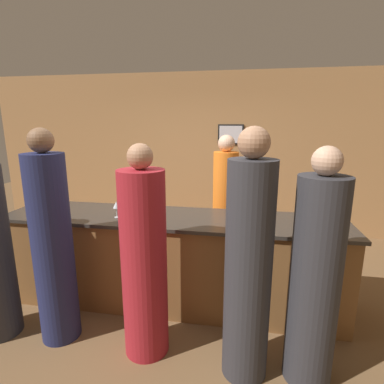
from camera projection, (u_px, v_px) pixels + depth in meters
name	position (u px, v px, depth m)	size (l,w,h in m)	color
ground_plane	(173.00, 300.00, 3.36)	(14.00, 14.00, 0.00)	brown
back_wall	(203.00, 154.00, 5.37)	(8.00, 0.08, 2.80)	#A37547
bar_counter	(172.00, 260.00, 3.25)	(3.59, 0.78, 0.99)	brown
bartender	(225.00, 211.00, 3.83)	(0.31, 0.31, 1.80)	orange
guest_0	(144.00, 262.00, 2.46)	(0.38, 0.38, 1.80)	maroon
guest_1	(315.00, 279.00, 2.17)	(0.36, 0.36, 1.80)	#2D2D33
guest_3	(53.00, 246.00, 2.61)	(0.34, 0.34, 1.91)	#1E234C
guest_4	(248.00, 268.00, 2.21)	(0.35, 0.35, 1.93)	#2D2D33
wine_bottle_0	(252.00, 203.00, 3.25)	(0.08, 0.08, 0.30)	black
wine_glass_0	(304.00, 212.00, 2.83)	(0.07, 0.07, 0.17)	silver
wine_glass_1	(249.00, 209.00, 2.99)	(0.07, 0.07, 0.16)	silver
wine_glass_2	(116.00, 205.00, 3.08)	(0.07, 0.07, 0.17)	silver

